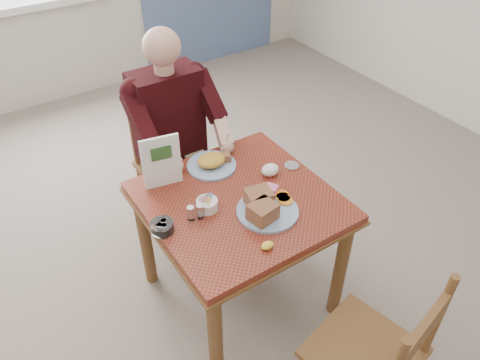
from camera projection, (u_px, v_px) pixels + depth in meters
floor at (240, 293)px, 2.81m from camera, size 6.00×6.00×0.00m
lemon_wedge at (267, 245)px, 2.06m from camera, size 0.07×0.05×0.03m
napkin at (270, 170)px, 2.47m from camera, size 0.11×0.09×0.06m
metal_dish at (292, 166)px, 2.55m from camera, size 0.10×0.10×0.01m
table at (239, 215)px, 2.41m from camera, size 0.92×0.92×0.75m
chair_far at (172, 163)px, 3.03m from camera, size 0.42×0.42×0.95m
chair_near at (374, 357)px, 1.96m from camera, size 0.50×0.50×0.95m
diner at (174, 126)px, 2.76m from camera, size 0.53×0.56×1.39m
near_plate at (264, 207)px, 2.24m from camera, size 0.32×0.31×0.10m
far_plate at (212, 162)px, 2.53m from camera, size 0.34×0.34×0.07m
caddy at (207, 205)px, 2.26m from camera, size 0.11×0.11×0.08m
shakers at (196, 212)px, 2.20m from camera, size 0.09×0.06×0.08m
creamer at (162, 227)px, 2.14m from camera, size 0.12×0.12×0.05m
menu at (161, 162)px, 2.34m from camera, size 0.20×0.05×0.29m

